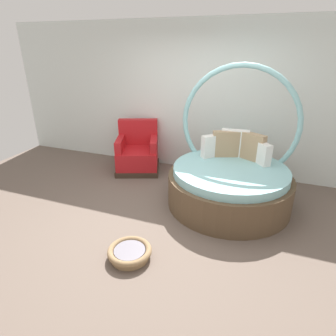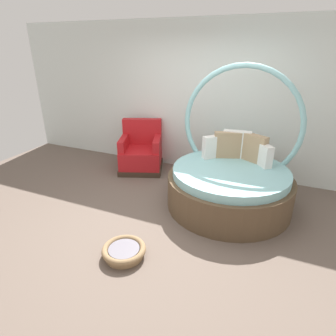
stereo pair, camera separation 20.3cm
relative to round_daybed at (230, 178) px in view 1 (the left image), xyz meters
The scene contains 5 objects.
ground_plane 1.29m from the round_daybed, 132.56° to the right, with size 8.00×8.00×0.02m, color #66564C.
back_wall 1.71m from the round_daybed, 125.22° to the left, with size 8.00×0.12×2.70m, color silver.
round_daybed is the anchor object (origin of this frame).
red_armchair 2.00m from the round_daybed, 160.64° to the left, with size 1.03×1.03×0.94m.
pet_basket 1.92m from the round_daybed, 116.63° to the right, with size 0.51×0.51×0.13m.
Camera 1 is at (1.29, -3.05, 2.25)m, focal length 30.09 mm.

